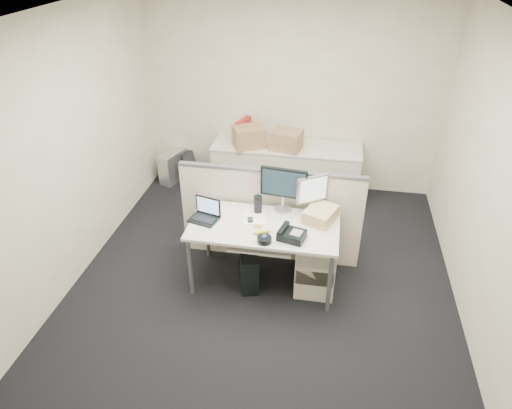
% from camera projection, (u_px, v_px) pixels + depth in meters
% --- Properties ---
extents(floor, '(4.00, 4.50, 0.01)m').
position_uv_depth(floor, '(263.00, 281.00, 4.96)').
color(floor, black).
rests_on(floor, ground).
extents(ceiling, '(4.00, 4.50, 0.01)m').
position_uv_depth(ceiling, '(266.00, 15.00, 3.54)').
color(ceiling, white).
rests_on(ceiling, ground).
extents(wall_back, '(4.00, 0.02, 2.70)m').
position_uv_depth(wall_back, '(291.00, 94.00, 6.13)').
color(wall_back, '#ECE5C6').
rests_on(wall_back, ground).
extents(wall_front, '(4.00, 0.02, 2.70)m').
position_uv_depth(wall_front, '(195.00, 367.00, 2.36)').
color(wall_front, '#ECE5C6').
rests_on(wall_front, ground).
extents(wall_left, '(0.02, 4.50, 2.70)m').
position_uv_depth(wall_left, '(67.00, 154.00, 4.55)').
color(wall_left, '#ECE5C6').
rests_on(wall_left, ground).
extents(wall_right, '(0.02, 4.50, 2.70)m').
position_uv_depth(wall_right, '(492.00, 189.00, 3.95)').
color(wall_right, '#ECE5C6').
rests_on(wall_right, ground).
extents(desk, '(1.50, 0.75, 0.73)m').
position_uv_depth(desk, '(264.00, 230.00, 4.61)').
color(desk, silver).
rests_on(desk, floor).
extents(keyboard_tray, '(0.62, 0.32, 0.02)m').
position_uv_depth(keyboard_tray, '(261.00, 244.00, 4.48)').
color(keyboard_tray, silver).
rests_on(keyboard_tray, desk).
extents(drawer_pedestal, '(0.40, 0.55, 0.65)m').
position_uv_depth(drawer_pedestal, '(316.00, 260.00, 4.74)').
color(drawer_pedestal, beige).
rests_on(drawer_pedestal, floor).
extents(cubicle_partition, '(2.00, 0.06, 1.10)m').
position_uv_depth(cubicle_partition, '(270.00, 216.00, 5.04)').
color(cubicle_partition, beige).
rests_on(cubicle_partition, floor).
extents(back_counter, '(2.00, 0.60, 0.72)m').
position_uv_depth(back_counter, '(286.00, 170.00, 6.38)').
color(back_counter, beige).
rests_on(back_counter, floor).
extents(monitor_main, '(0.50, 0.24, 0.49)m').
position_uv_depth(monitor_main, '(284.00, 190.00, 4.69)').
color(monitor_main, black).
rests_on(monitor_main, desk).
extents(monitor_small, '(0.38, 0.33, 0.42)m').
position_uv_depth(monitor_small, '(312.00, 195.00, 4.66)').
color(monitor_small, '#B7B7BC').
rests_on(monitor_small, desk).
extents(laptop, '(0.33, 0.28, 0.21)m').
position_uv_depth(laptop, '(203.00, 211.00, 4.59)').
color(laptop, black).
rests_on(laptop, desk).
extents(trackball, '(0.17, 0.17, 0.05)m').
position_uv_depth(trackball, '(264.00, 240.00, 4.32)').
color(trackball, black).
rests_on(trackball, desk).
extents(desk_phone, '(0.29, 0.26, 0.08)m').
position_uv_depth(desk_phone, '(292.00, 235.00, 4.36)').
color(desk_phone, black).
rests_on(desk_phone, desk).
extents(paper_stack, '(0.25, 0.31, 0.01)m').
position_uv_depth(paper_stack, '(254.00, 217.00, 4.69)').
color(paper_stack, white).
rests_on(paper_stack, desk).
extents(sticky_pad, '(0.10, 0.10, 0.01)m').
position_uv_depth(sticky_pad, '(259.00, 226.00, 4.55)').
color(sticky_pad, gold).
rests_on(sticky_pad, desk).
extents(travel_mug, '(0.11, 0.11, 0.18)m').
position_uv_depth(travel_mug, '(258.00, 205.00, 4.72)').
color(travel_mug, black).
rests_on(travel_mug, desk).
extents(banana, '(0.18, 0.11, 0.04)m').
position_uv_depth(banana, '(262.00, 232.00, 4.44)').
color(banana, yellow).
rests_on(banana, desk).
extents(cellphone, '(0.08, 0.11, 0.01)m').
position_uv_depth(cellphone, '(250.00, 220.00, 4.63)').
color(cellphone, black).
rests_on(cellphone, desk).
extents(manila_folders, '(0.38, 0.42, 0.13)m').
position_uv_depth(manila_folders, '(321.00, 214.00, 4.62)').
color(manila_folders, '#DEC77E').
rests_on(manila_folders, desk).
extents(keyboard, '(0.51, 0.25, 0.03)m').
position_uv_depth(keyboard, '(257.00, 240.00, 4.51)').
color(keyboard, black).
rests_on(keyboard, keyboard_tray).
extents(pc_tower_desk, '(0.29, 0.48, 0.42)m').
position_uv_depth(pc_tower_desk, '(249.00, 267.00, 4.83)').
color(pc_tower_desk, black).
rests_on(pc_tower_desk, floor).
extents(pc_tower_spare_dark, '(0.34, 0.47, 0.40)m').
position_uv_depth(pc_tower_spare_dark, '(189.00, 169.00, 6.77)').
color(pc_tower_spare_dark, black).
rests_on(pc_tower_spare_dark, floor).
extents(pc_tower_spare_silver, '(0.33, 0.51, 0.45)m').
position_uv_depth(pc_tower_spare_silver, '(173.00, 166.00, 6.79)').
color(pc_tower_spare_silver, '#B7B7BC').
rests_on(pc_tower_spare_silver, floor).
extents(cardboard_box_left, '(0.49, 0.45, 0.30)m').
position_uv_depth(cardboard_box_left, '(249.00, 137.00, 6.09)').
color(cardboard_box_left, tan).
rests_on(cardboard_box_left, back_counter).
extents(cardboard_box_right, '(0.45, 0.38, 0.28)m').
position_uv_depth(cardboard_box_right, '(286.00, 141.00, 6.02)').
color(cardboard_box_right, tan).
rests_on(cardboard_box_right, back_counter).
extents(red_binder, '(0.18, 0.34, 0.31)m').
position_uv_depth(red_binder, '(243.00, 130.00, 6.29)').
color(red_binder, '#A81F19').
rests_on(red_binder, back_counter).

